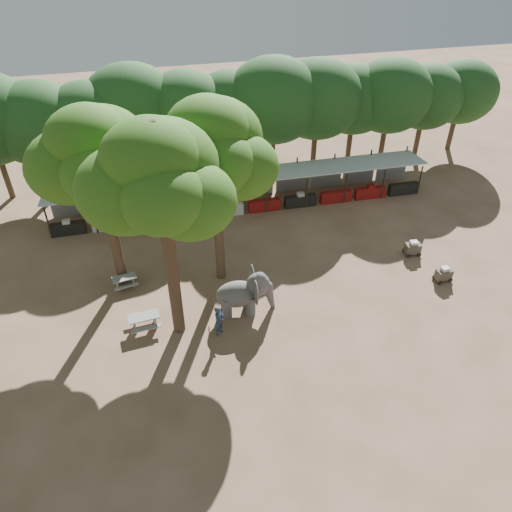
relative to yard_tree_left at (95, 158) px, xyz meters
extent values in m
plane|color=brown|center=(9.13, -7.19, -8.20)|extent=(100.00, 100.00, 0.00)
cube|color=#ACB0B5|center=(9.13, 6.81, -5.70)|extent=(28.00, 2.99, 0.39)
cylinder|color=#2D2319|center=(-3.47, 5.46, -7.00)|extent=(0.12, 0.12, 2.40)
cylinder|color=#2D2319|center=(-3.47, 8.16, -6.80)|extent=(0.12, 0.12, 2.80)
cube|color=black|center=(-3.47, 5.71, -7.75)|extent=(2.38, 0.50, 0.90)
cube|color=gray|center=(-3.47, 8.11, -7.20)|extent=(2.52, 0.12, 2.00)
cylinder|color=#2D2319|center=(-0.67, 5.46, -7.00)|extent=(0.12, 0.12, 2.40)
cylinder|color=#2D2319|center=(-0.67, 8.16, -6.80)|extent=(0.12, 0.12, 2.80)
cube|color=silver|center=(-0.67, 5.71, -7.75)|extent=(2.38, 0.50, 0.90)
cube|color=gray|center=(-0.67, 8.11, -7.20)|extent=(2.52, 0.12, 2.00)
cylinder|color=#2D2319|center=(2.13, 5.46, -7.00)|extent=(0.12, 0.12, 2.40)
cylinder|color=#2D2319|center=(2.13, 8.16, -6.80)|extent=(0.12, 0.12, 2.80)
cube|color=silver|center=(2.13, 5.71, -7.75)|extent=(2.38, 0.50, 0.90)
cube|color=gray|center=(2.13, 8.11, -7.20)|extent=(2.52, 0.12, 2.00)
cylinder|color=#2D2319|center=(4.93, 5.46, -7.00)|extent=(0.12, 0.12, 2.40)
cylinder|color=#2D2319|center=(4.93, 8.16, -6.80)|extent=(0.12, 0.12, 2.80)
cube|color=gray|center=(4.93, 5.71, -7.75)|extent=(2.38, 0.50, 0.90)
cube|color=gray|center=(4.93, 8.11, -7.20)|extent=(2.52, 0.12, 2.00)
cylinder|color=#2D2319|center=(7.73, 5.46, -7.00)|extent=(0.12, 0.12, 2.40)
cylinder|color=#2D2319|center=(7.73, 8.16, -6.80)|extent=(0.12, 0.12, 2.80)
cube|color=silver|center=(7.73, 5.71, -7.75)|extent=(2.38, 0.50, 0.90)
cube|color=gray|center=(7.73, 8.11, -7.20)|extent=(2.52, 0.12, 2.00)
cylinder|color=#2D2319|center=(10.53, 5.46, -7.00)|extent=(0.12, 0.12, 2.40)
cylinder|color=#2D2319|center=(10.53, 8.16, -6.80)|extent=(0.12, 0.12, 2.80)
cube|color=maroon|center=(10.53, 5.71, -7.75)|extent=(2.38, 0.50, 0.90)
cube|color=gray|center=(10.53, 8.11, -7.20)|extent=(2.52, 0.12, 2.00)
cylinder|color=#2D2319|center=(13.33, 5.46, -7.00)|extent=(0.12, 0.12, 2.40)
cylinder|color=#2D2319|center=(13.33, 8.16, -6.80)|extent=(0.12, 0.12, 2.80)
cube|color=black|center=(13.33, 5.71, -7.75)|extent=(2.38, 0.50, 0.90)
cube|color=gray|center=(13.33, 8.11, -7.20)|extent=(2.52, 0.12, 2.00)
cylinder|color=#2D2319|center=(16.13, 5.46, -7.00)|extent=(0.12, 0.12, 2.40)
cylinder|color=#2D2319|center=(16.13, 8.16, -6.80)|extent=(0.12, 0.12, 2.80)
cube|color=maroon|center=(16.13, 5.71, -7.75)|extent=(2.38, 0.50, 0.90)
cube|color=gray|center=(16.13, 8.11, -7.20)|extent=(2.52, 0.12, 2.00)
cylinder|color=#2D2319|center=(18.93, 5.46, -7.00)|extent=(0.12, 0.12, 2.40)
cylinder|color=#2D2319|center=(18.93, 8.16, -6.80)|extent=(0.12, 0.12, 2.80)
cube|color=maroon|center=(18.93, 5.71, -7.75)|extent=(2.38, 0.50, 0.90)
cube|color=gray|center=(18.93, 8.11, -7.20)|extent=(2.52, 0.12, 2.00)
cylinder|color=#2D2319|center=(21.73, 5.46, -7.00)|extent=(0.12, 0.12, 2.40)
cylinder|color=#2D2319|center=(21.73, 8.16, -6.80)|extent=(0.12, 0.12, 2.80)
cube|color=black|center=(21.73, 5.71, -7.75)|extent=(2.38, 0.50, 0.90)
cube|color=gray|center=(21.73, 8.11, -7.20)|extent=(2.52, 0.12, 2.00)
cylinder|color=#332316|center=(0.13, -0.19, -3.60)|extent=(0.60, 0.60, 9.20)
cone|color=#332316|center=(0.13, -0.19, 1.00)|extent=(0.57, 0.57, 2.88)
ellipsoid|color=#1E4E0C|center=(-1.27, 0.11, -0.38)|extent=(4.80, 4.80, 3.94)
ellipsoid|color=#1E4E0C|center=(1.33, -0.79, -0.78)|extent=(4.20, 4.20, 3.44)
ellipsoid|color=#1E4E0C|center=(0.33, 0.91, 0.22)|extent=(5.20, 5.20, 4.26)
ellipsoid|color=#1E4E0C|center=(0.13, -1.49, -0.08)|extent=(3.80, 3.80, 3.12)
ellipsoid|color=#1E4E0C|center=(-0.17, 0.01, 1.02)|extent=(4.40, 4.40, 3.61)
cylinder|color=#332316|center=(3.13, -5.19, -3.00)|extent=(0.64, 0.64, 10.40)
cone|color=#332316|center=(3.13, -5.19, 2.20)|extent=(0.61, 0.61, 3.25)
ellipsoid|color=#1E4E0C|center=(1.73, -4.89, 0.64)|extent=(4.80, 4.80, 3.94)
ellipsoid|color=#1E4E0C|center=(4.33, -5.79, 0.24)|extent=(4.20, 4.20, 3.44)
ellipsoid|color=#1E4E0C|center=(3.33, -4.09, 1.24)|extent=(5.20, 5.20, 4.26)
ellipsoid|color=#1E4E0C|center=(3.13, -6.49, 0.94)|extent=(3.80, 3.80, 3.12)
ellipsoid|color=#1E4E0C|center=(2.83, -4.99, 2.04)|extent=(4.40, 4.40, 3.61)
cylinder|color=#332316|center=(6.13, -1.19, -3.40)|extent=(0.56, 0.56, 9.60)
cone|color=#332316|center=(6.13, -1.19, 1.40)|extent=(0.53, 0.53, 3.00)
ellipsoid|color=#1E4E0C|center=(4.73, -0.89, -0.04)|extent=(4.80, 4.80, 3.94)
ellipsoid|color=#1E4E0C|center=(7.33, -1.79, -0.44)|extent=(4.20, 4.20, 3.44)
ellipsoid|color=#1E4E0C|center=(6.33, -0.09, 0.56)|extent=(5.20, 5.20, 4.26)
ellipsoid|color=#1E4E0C|center=(6.13, -2.49, 0.26)|extent=(3.80, 3.80, 3.12)
ellipsoid|color=#1E4E0C|center=(5.83, -0.99, 1.36)|extent=(4.40, 4.40, 3.61)
cylinder|color=#332316|center=(-7.53, 11.81, -6.33)|extent=(0.44, 0.44, 3.74)
cylinder|color=#332316|center=(-4.20, 11.81, -6.33)|extent=(0.44, 0.44, 3.74)
ellipsoid|color=#113811|center=(-4.20, 11.81, -2.68)|extent=(6.46, 5.95, 5.61)
cylinder|color=#332316|center=(-0.87, 11.81, -6.33)|extent=(0.44, 0.44, 3.74)
ellipsoid|color=#113811|center=(-0.87, 11.81, -2.68)|extent=(6.46, 5.95, 5.61)
cylinder|color=#332316|center=(2.47, 11.81, -6.33)|extent=(0.44, 0.44, 3.74)
ellipsoid|color=#113811|center=(2.47, 11.81, -2.68)|extent=(6.46, 5.95, 5.61)
cylinder|color=#332316|center=(5.80, 11.81, -6.33)|extent=(0.44, 0.44, 3.74)
ellipsoid|color=#113811|center=(5.80, 11.81, -2.68)|extent=(6.46, 5.95, 5.61)
cylinder|color=#332316|center=(9.13, 11.81, -6.33)|extent=(0.44, 0.44, 3.74)
ellipsoid|color=#113811|center=(9.13, 11.81, -2.68)|extent=(6.46, 5.95, 5.61)
cylinder|color=#332316|center=(12.47, 11.81, -6.33)|extent=(0.44, 0.44, 3.74)
ellipsoid|color=#113811|center=(12.47, 11.81, -2.68)|extent=(6.46, 5.95, 5.61)
cylinder|color=#332316|center=(15.80, 11.81, -6.33)|extent=(0.44, 0.44, 3.74)
ellipsoid|color=#113811|center=(15.80, 11.81, -2.68)|extent=(6.46, 5.95, 5.61)
cylinder|color=#332316|center=(19.13, 11.81, -6.33)|extent=(0.44, 0.44, 3.74)
ellipsoid|color=#113811|center=(19.13, 11.81, -2.68)|extent=(6.46, 5.95, 5.61)
cylinder|color=#332316|center=(22.47, 11.81, -6.33)|extent=(0.44, 0.44, 3.74)
ellipsoid|color=#113811|center=(22.47, 11.81, -2.68)|extent=(6.46, 5.95, 5.61)
cylinder|color=#332316|center=(25.80, 11.81, -6.33)|extent=(0.44, 0.44, 3.74)
ellipsoid|color=#113811|center=(25.80, 11.81, -2.68)|extent=(6.46, 5.95, 5.61)
cylinder|color=#332316|center=(29.13, 11.81, -6.33)|extent=(0.44, 0.44, 3.74)
ellipsoid|color=#113811|center=(29.13, 11.81, -2.68)|extent=(6.46, 5.95, 5.61)
ellipsoid|color=#494747|center=(6.57, -4.47, -6.93)|extent=(2.53, 1.59, 1.57)
cylinder|color=#494747|center=(5.88, -4.79, -7.54)|extent=(0.60, 0.60, 1.32)
cylinder|color=#494747|center=(5.93, -4.05, -7.54)|extent=(0.60, 0.60, 1.32)
cylinder|color=#494747|center=(7.21, -4.89, -7.54)|extent=(0.60, 0.60, 1.32)
cylinder|color=#494747|center=(7.26, -4.14, -7.54)|extent=(0.60, 0.60, 1.32)
ellipsoid|color=#494747|center=(7.72, -4.55, -6.37)|extent=(1.42, 1.18, 1.46)
ellipsoid|color=#494747|center=(7.45, -5.24, -6.33)|extent=(0.31, 1.21, 1.50)
ellipsoid|color=#494747|center=(7.55, -3.82, -6.33)|extent=(0.31, 1.21, 1.50)
cone|color=#494747|center=(8.43, -4.59, -7.37)|extent=(0.64, 0.64, 1.65)
imported|color=#26384C|center=(5.24, -6.00, -7.24)|extent=(0.79, 0.83, 1.92)
cube|color=gray|center=(1.30, -4.61, -7.40)|extent=(1.75, 0.97, 0.07)
cube|color=gray|center=(0.75, -4.67, -7.81)|extent=(0.19, 0.67, 0.78)
cube|color=gray|center=(1.85, -4.54, -7.81)|extent=(0.19, 0.67, 0.78)
cube|color=gray|center=(1.37, -5.21, -7.73)|extent=(1.69, 0.47, 0.06)
cube|color=gray|center=(1.22, -4.00, -7.73)|extent=(1.69, 0.47, 0.06)
cube|color=gray|center=(0.29, -0.85, -7.52)|extent=(1.51, 0.93, 0.06)
cube|color=gray|center=(-0.18, -0.95, -7.87)|extent=(0.20, 0.57, 0.66)
cube|color=gray|center=(0.75, -0.76, -7.87)|extent=(0.20, 0.57, 0.66)
cube|color=gray|center=(0.39, -1.36, -7.81)|extent=(1.43, 0.51, 0.05)
cube|color=gray|center=(0.18, -0.35, -7.81)|extent=(1.43, 0.51, 0.05)
cube|color=#3B3328|center=(19.40, -4.58, -7.73)|extent=(1.00, 0.66, 0.66)
cylinder|color=black|center=(19.05, -4.93, -8.06)|extent=(0.29, 0.08, 0.28)
cylinder|color=black|center=(19.81, -4.85, -8.06)|extent=(0.29, 0.08, 0.28)
cylinder|color=black|center=(18.99, -4.31, -8.06)|extent=(0.29, 0.08, 0.28)
cylinder|color=black|center=(19.74, -4.23, -8.06)|extent=(0.29, 0.08, 0.28)
cube|color=silver|center=(19.40, -4.58, -7.30)|extent=(0.51, 0.42, 0.24)
cube|color=#3B3328|center=(18.78, -1.71, -7.72)|extent=(1.01, 0.65, 0.68)
cylinder|color=black|center=(18.37, -1.99, -8.06)|extent=(0.29, 0.08, 0.29)
cylinder|color=black|center=(19.15, -2.05, -8.06)|extent=(0.29, 0.08, 0.29)
cylinder|color=black|center=(18.42, -1.36, -8.06)|extent=(0.29, 0.08, 0.29)
cylinder|color=black|center=(19.19, -1.42, -8.06)|extent=(0.29, 0.08, 0.29)
cube|color=silver|center=(18.78, -1.71, -7.28)|extent=(0.51, 0.42, 0.24)
camera|label=1|loc=(2.99, -25.06, 11.74)|focal=35.00mm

